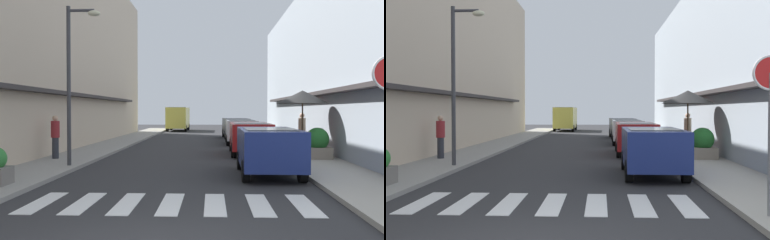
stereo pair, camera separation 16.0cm
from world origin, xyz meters
TOP-DOWN VIEW (x-y plane):
  - ground_plane at (0.00, 14.95)m, footprint 82.23×82.23m
  - sidewalk_left at (-4.83, 14.95)m, footprint 2.27×52.33m
  - sidewalk_right at (4.83, 14.95)m, footprint 2.27×52.33m
  - building_row_left at (-8.46, 15.82)m, footprint 5.50×35.64m
  - building_row_right at (8.46, 15.82)m, footprint 5.50×35.64m
  - crosswalk at (-0.00, 3.72)m, footprint 6.15×2.20m
  - parked_car_near at (2.65, 7.88)m, footprint 1.84×4.00m
  - parked_car_mid at (2.65, 14.25)m, footprint 1.87×4.43m
  - parked_car_far at (2.65, 20.34)m, footprint 1.85×4.28m
  - parked_car_distant at (2.65, 25.90)m, footprint 1.91×4.42m
  - delivery_van at (-2.50, 37.29)m, footprint 2.08×5.43m
  - round_street_sign at (4.08, 2.41)m, footprint 0.65×0.07m
  - street_lamp at (-3.90, 9.15)m, footprint 1.19×0.28m
  - cafe_umbrella at (4.73, 12.81)m, footprint 2.19×2.19m
  - planter_midblock at (5.10, 11.74)m, footprint 1.01×1.01m
  - pedestrian_walking_near at (-5.35, 11.21)m, footprint 0.34×0.34m
  - pedestrian_walking_far at (5.14, 14.81)m, footprint 0.34×0.34m

SIDE VIEW (x-z plane):
  - ground_plane at x=0.00m, z-range 0.00..0.00m
  - crosswalk at x=0.00m, z-range 0.00..0.01m
  - sidewalk_left at x=-4.83m, z-range 0.00..0.12m
  - sidewalk_right at x=4.83m, z-range 0.00..0.12m
  - planter_midblock at x=5.10m, z-range 0.07..1.30m
  - parked_car_near at x=2.65m, z-range 0.19..1.66m
  - parked_car_far at x=2.65m, z-range 0.19..1.66m
  - parked_car_distant at x=2.65m, z-range 0.19..1.66m
  - parked_car_mid at x=2.65m, z-range 0.19..1.66m
  - pedestrian_walking_near at x=-5.35m, z-range 0.17..1.89m
  - pedestrian_walking_far at x=5.14m, z-range 0.17..1.97m
  - delivery_van at x=-2.50m, z-range 0.22..2.59m
  - round_street_sign at x=4.08m, z-range 0.89..3.80m
  - cafe_umbrella at x=4.73m, z-range 1.21..3.97m
  - street_lamp at x=-3.90m, z-range 0.72..6.24m
  - building_row_right at x=8.46m, z-range 0.00..8.87m
  - building_row_left at x=-8.46m, z-range 0.00..11.23m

